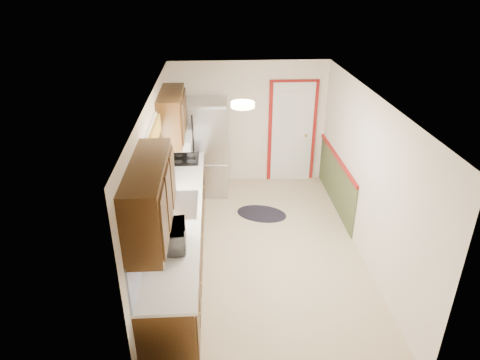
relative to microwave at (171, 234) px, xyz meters
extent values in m
cube|color=#CDB790|center=(1.20, 1.18, -1.11)|extent=(3.20, 5.20, 0.12)
cube|color=white|center=(1.20, 1.18, 1.29)|extent=(3.20, 5.20, 0.12)
cube|color=white|center=(1.20, 3.68, 0.09)|extent=(3.20, 0.10, 2.40)
cube|color=white|center=(1.20, -1.32, 0.09)|extent=(3.20, 0.10, 2.40)
cube|color=white|center=(-0.30, 1.18, 0.09)|extent=(0.10, 5.20, 2.40)
cube|color=white|center=(2.70, 1.18, 0.09)|extent=(0.10, 5.20, 2.40)
cube|color=#39210D|center=(0.00, 0.88, -0.66)|extent=(0.60, 4.00, 0.90)
cube|color=silver|center=(0.01, 0.88, -0.19)|extent=(0.63, 4.00, 0.04)
cube|color=#5570CF|center=(-0.29, 0.88, 0.11)|extent=(0.02, 4.00, 0.55)
cube|color=#39210D|center=(-0.12, -0.42, 0.72)|extent=(0.35, 1.40, 0.75)
cube|color=#39210D|center=(-0.12, 2.28, 0.72)|extent=(0.35, 1.20, 0.75)
cube|color=white|center=(-0.29, 0.98, 0.51)|extent=(0.02, 1.00, 0.90)
cube|color=orange|center=(-0.24, 0.98, 0.86)|extent=(0.05, 1.12, 0.24)
cube|color=#B7B7BC|center=(0.01, 0.98, -0.16)|extent=(0.52, 0.82, 0.02)
cube|color=white|center=(-0.07, 2.33, 0.27)|extent=(0.45, 0.60, 0.15)
cube|color=maroon|center=(2.05, 3.65, -0.11)|extent=(0.94, 0.05, 2.08)
cube|color=white|center=(2.05, 3.62, -0.11)|extent=(0.80, 0.04, 2.00)
cube|color=#45512D|center=(2.69, 2.53, -0.66)|extent=(0.02, 2.30, 0.90)
cube|color=maroon|center=(2.67, 2.53, -0.19)|extent=(0.04, 2.30, 0.06)
cylinder|color=#FFD88C|center=(0.90, 0.98, 1.25)|extent=(0.30, 0.30, 0.06)
imported|color=white|center=(0.00, 0.00, 0.00)|extent=(0.31, 0.51, 0.33)
cube|color=#B7B7BC|center=(0.40, 3.23, -0.22)|extent=(0.77, 0.72, 1.78)
cylinder|color=black|center=(0.15, 2.84, -0.30)|extent=(0.02, 0.02, 1.25)
ellipsoid|color=black|center=(1.32, 2.24, -1.10)|extent=(1.03, 0.84, 0.01)
cube|color=black|center=(0.01, 2.58, -0.16)|extent=(0.48, 0.57, 0.02)
camera|label=1|loc=(0.55, -4.24, 2.78)|focal=32.00mm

